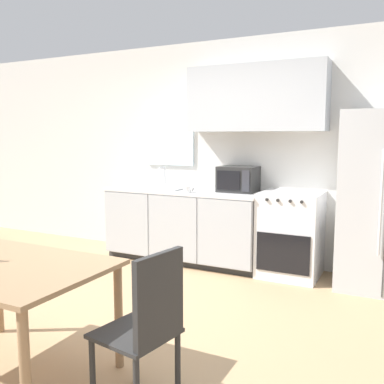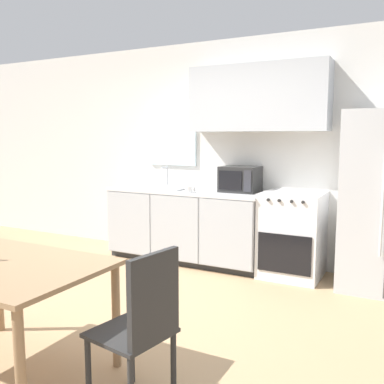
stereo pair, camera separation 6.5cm
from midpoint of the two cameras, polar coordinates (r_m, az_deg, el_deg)
name	(u,v)px [view 2 (the right image)]	position (r m, az deg, el deg)	size (l,w,h in m)	color
ground_plane	(121,319)	(3.82, -8.99, -16.37)	(12.00, 12.00, 0.00)	tan
wall_back	(228,143)	(5.32, 5.18, 6.50)	(12.00, 0.38, 2.70)	silver
kitchen_counter	(187,225)	(5.31, -0.30, -4.42)	(1.98, 0.68, 0.89)	#333333
oven_range	(292,235)	(4.85, 13.60, -5.55)	(0.64, 0.65, 0.93)	white
kitchen_sink	(161,187)	(5.43, -3.86, 0.70)	(0.71, 0.41, 0.26)	#B7BABC
microwave	(240,179)	(5.06, 6.81, 1.72)	(0.44, 0.36, 0.30)	#282828
coffee_mug	(189,189)	(4.95, 0.03, 0.36)	(0.12, 0.09, 0.08)	white
dining_table	(5,277)	(3.01, -23.13, -10.38)	(1.27, 0.90, 0.74)	#997551
dining_chair_side	(143,321)	(2.45, -5.76, -16.70)	(0.46, 0.46, 0.93)	#282828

